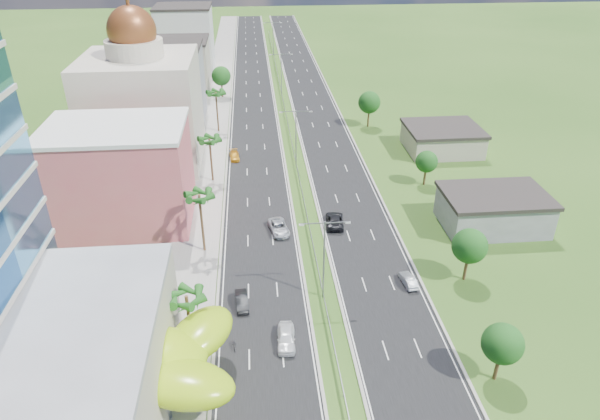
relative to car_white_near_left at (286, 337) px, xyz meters
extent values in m
plane|color=#2D5119|center=(5.18, -2.11, -0.87)|extent=(500.00, 500.00, 0.00)
cube|color=black|center=(-2.32, 87.89, -0.85)|extent=(11.00, 260.00, 0.04)
cube|color=black|center=(12.68, 87.89, -0.85)|extent=(11.00, 260.00, 0.04)
cube|color=gray|center=(-11.82, 87.89, -0.81)|extent=(7.00, 260.00, 0.12)
cube|color=gray|center=(5.18, 69.89, -0.25)|extent=(0.08, 216.00, 0.28)
cube|color=gray|center=(5.18, 171.89, -0.52)|extent=(0.10, 0.12, 0.70)
cylinder|color=gray|center=(5.18, 7.89, 4.63)|extent=(0.20, 0.20, 11.00)
cube|color=gray|center=(3.74, 7.89, 9.93)|extent=(2.88, 0.12, 0.12)
cube|color=gray|center=(6.62, 7.89, 9.93)|extent=(2.88, 0.12, 0.12)
cube|color=silver|center=(2.46, 7.89, 9.83)|extent=(0.60, 0.25, 0.18)
cube|color=silver|center=(7.90, 7.89, 9.83)|extent=(0.60, 0.25, 0.18)
cylinder|color=gray|center=(5.18, 47.89, 4.63)|extent=(0.20, 0.20, 11.00)
cube|color=gray|center=(3.74, 47.89, 9.93)|extent=(2.88, 0.12, 0.12)
cube|color=gray|center=(6.62, 47.89, 9.93)|extent=(2.88, 0.12, 0.12)
cube|color=silver|center=(2.46, 47.89, 9.83)|extent=(0.60, 0.25, 0.18)
cube|color=silver|center=(7.90, 47.89, 9.83)|extent=(0.60, 0.25, 0.18)
cylinder|color=gray|center=(5.18, 92.89, 4.63)|extent=(0.20, 0.20, 11.00)
cube|color=gray|center=(3.74, 92.89, 9.93)|extent=(2.88, 0.12, 0.12)
cube|color=gray|center=(6.62, 92.89, 9.93)|extent=(2.88, 0.12, 0.12)
cube|color=silver|center=(2.46, 92.89, 9.83)|extent=(0.60, 0.25, 0.18)
cube|color=silver|center=(7.90, 92.89, 9.83)|extent=(0.60, 0.25, 0.18)
cylinder|color=gray|center=(5.18, 137.89, 4.63)|extent=(0.20, 0.20, 11.00)
cube|color=gray|center=(3.74, 137.89, 9.93)|extent=(2.88, 0.12, 0.12)
cube|color=gray|center=(6.62, 137.89, 9.93)|extent=(2.88, 0.12, 0.12)
cube|color=silver|center=(2.46, 137.89, 9.83)|extent=(0.60, 0.25, 0.18)
cube|color=silver|center=(7.90, 137.89, 9.83)|extent=(0.60, 0.25, 0.18)
cylinder|color=gray|center=(-18.82, -4.11, 1.13)|extent=(0.50, 0.50, 4.00)
cylinder|color=gray|center=(-11.82, -9.11, 1.13)|extent=(0.50, 0.50, 4.00)
cylinder|color=gray|center=(-9.82, -4.11, 1.13)|extent=(0.50, 0.50, 4.00)
cube|color=#CA525F|center=(-22.82, 29.89, 6.63)|extent=(20.00, 15.00, 15.00)
cube|color=#C0B29F|center=(-22.82, 52.89, 9.13)|extent=(20.00, 20.00, 20.00)
cylinder|color=#C0B29F|center=(-22.82, 52.89, 20.63)|extent=(10.00, 10.00, 3.00)
sphere|color=brown|center=(-22.82, 52.89, 23.63)|extent=(8.40, 8.40, 8.40)
cube|color=gray|center=(-21.82, 77.89, 7.13)|extent=(16.00, 15.00, 16.00)
cube|color=#B1A992|center=(-21.82, 99.89, 5.63)|extent=(16.00, 15.00, 13.00)
cube|color=silver|center=(-21.82, 122.89, 8.13)|extent=(16.00, 15.00, 18.00)
cube|color=gray|center=(33.18, 22.89, 1.63)|extent=(15.00, 10.00, 5.00)
cube|color=#B1A992|center=(35.18, 52.89, 1.33)|extent=(14.00, 12.00, 4.40)
cylinder|color=#47301C|center=(-10.32, -0.11, 2.88)|extent=(0.36, 0.36, 7.50)
cylinder|color=#47301C|center=(-10.32, 19.89, 3.63)|extent=(0.36, 0.36, 9.00)
cylinder|color=#47301C|center=(-10.32, 42.89, 3.13)|extent=(0.36, 0.36, 8.00)
cylinder|color=#47301C|center=(-10.32, 67.89, 3.53)|extent=(0.36, 0.36, 8.80)
cylinder|color=#47301C|center=(-10.32, 92.89, 1.58)|extent=(0.40, 0.40, 4.90)
sphere|color=#1D551A|center=(-10.32, 92.89, 4.73)|extent=(4.90, 4.90, 4.90)
cylinder|color=#47301C|center=(21.18, -7.11, 1.23)|extent=(0.40, 0.40, 4.20)
sphere|color=#1D551A|center=(21.18, -7.11, 3.93)|extent=(4.20, 4.20, 4.20)
cylinder|color=#47301C|center=(24.18, 9.89, 1.40)|extent=(0.40, 0.40, 4.55)
sphere|color=#1D551A|center=(24.18, 9.89, 4.33)|extent=(4.55, 4.55, 4.55)
cylinder|color=#47301C|center=(27.18, 37.89, 1.05)|extent=(0.40, 0.40, 3.85)
sphere|color=#1D551A|center=(27.18, 37.89, 3.53)|extent=(3.85, 3.85, 3.85)
cylinder|color=#47301C|center=(23.18, 67.89, 1.58)|extent=(0.40, 0.40, 4.90)
sphere|color=#1D551A|center=(23.18, 67.89, 4.73)|extent=(4.90, 4.90, 4.90)
imported|color=white|center=(0.00, 0.00, 0.00)|extent=(2.21, 4.99, 1.67)
imported|color=black|center=(-4.96, 7.04, -0.13)|extent=(1.87, 4.39, 1.41)
imported|color=#AEB1B6|center=(0.53, 24.02, -0.07)|extent=(3.44, 5.85, 1.53)
imported|color=orange|center=(-6.58, 52.25, -0.19)|extent=(2.19, 4.60, 1.29)
imported|color=#ABAEB3|center=(16.53, 9.45, -0.19)|extent=(1.81, 4.07, 1.30)
imported|color=black|center=(9.25, 25.33, -0.05)|extent=(3.20, 5.89, 1.57)
imported|color=black|center=(-5.78, -0.13, -0.27)|extent=(0.69, 1.80, 1.12)
camera|label=1|loc=(-2.56, -45.03, 41.43)|focal=32.00mm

